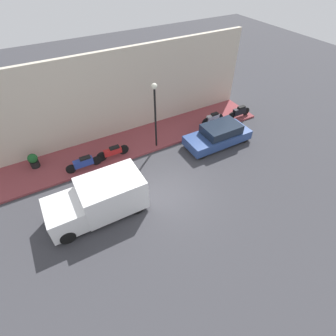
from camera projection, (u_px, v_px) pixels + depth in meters
ground_plane at (170, 193)px, 14.20m from camera, size 60.00×60.00×0.00m
sidewalk at (132, 143)px, 17.45m from camera, size 2.95×18.84×0.13m
building_facade at (118, 95)px, 16.65m from camera, size 0.30×18.84×5.60m
parked_car at (218, 135)px, 17.10m from camera, size 1.81×4.37×1.36m
delivery_van at (98, 200)px, 12.61m from camera, size 2.06×4.66×1.91m
motorcycle_red at (113, 152)px, 15.98m from camera, size 0.30×2.06×0.75m
motorcycle_blue at (84, 163)px, 15.20m from camera, size 0.30×2.09×0.81m
scooter_silver at (213, 118)px, 18.74m from camera, size 0.30×1.80×0.84m
motorcycle_black at (239, 112)px, 19.41m from camera, size 0.30×1.98×0.86m
streetlamp at (155, 106)px, 15.24m from camera, size 0.34×0.34×4.25m
potted_plant at (33, 160)px, 15.31m from camera, size 0.56×0.56×0.90m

